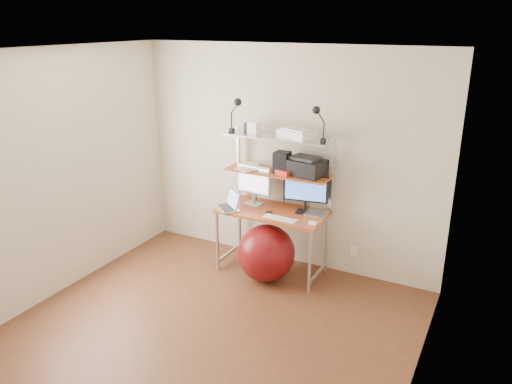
% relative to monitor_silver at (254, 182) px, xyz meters
% --- Properties ---
extents(room, '(3.60, 3.60, 3.60)m').
position_rel_monitor_silver_xyz_m(room, '(0.28, -1.53, 0.25)').
color(room, brown).
rests_on(room, ground).
extents(computer_desk, '(1.20, 0.60, 1.57)m').
position_rel_monitor_silver_xyz_m(computer_desk, '(0.28, -0.03, -0.05)').
color(computer_desk, '#AA5421').
rests_on(computer_desk, ground).
extents(desktop, '(1.20, 0.60, 0.00)m').
position_rel_monitor_silver_xyz_m(desktop, '(0.28, -0.09, -0.26)').
color(desktop, '#AA5421').
rests_on(desktop, computer_desk).
extents(mid_shelf, '(1.18, 0.34, 0.00)m').
position_rel_monitor_silver_xyz_m(mid_shelf, '(0.28, 0.04, 0.15)').
color(mid_shelf, '#AA5421').
rests_on(mid_shelf, computer_desk).
extents(top_shelf, '(1.18, 0.34, 0.00)m').
position_rel_monitor_silver_xyz_m(top_shelf, '(0.28, 0.04, 0.55)').
color(top_shelf, '#BBBBC0').
rests_on(top_shelf, computer_desk).
extents(floor, '(3.60, 3.60, 0.00)m').
position_rel_monitor_silver_xyz_m(floor, '(0.28, -1.53, -1.00)').
color(floor, brown).
rests_on(floor, ground).
extents(wall_outlet, '(0.08, 0.01, 0.12)m').
position_rel_monitor_silver_xyz_m(wall_outlet, '(1.13, 0.25, -0.70)').
color(wall_outlet, white).
rests_on(wall_outlet, room).
extents(monitor_silver, '(0.44, 0.18, 0.49)m').
position_rel_monitor_silver_xyz_m(monitor_silver, '(0.00, 0.00, 0.00)').
color(monitor_silver, silver).
rests_on(monitor_silver, desktop).
extents(monitor_black, '(0.49, 0.17, 0.49)m').
position_rel_monitor_silver_xyz_m(monitor_black, '(0.62, 0.03, -0.01)').
color(monitor_black, black).
rests_on(monitor_black, desktop).
extents(laptop, '(0.38, 0.38, 0.26)m').
position_rel_monitor_silver_xyz_m(laptop, '(-0.17, -0.26, -0.22)').
color(laptop, '#BBBCC0').
rests_on(laptop, desktop).
extents(keyboard, '(0.38, 0.13, 0.01)m').
position_rel_monitor_silver_xyz_m(keyboard, '(0.46, -0.28, -0.26)').
color(keyboard, white).
rests_on(keyboard, desktop).
extents(mouse, '(0.09, 0.07, 0.02)m').
position_rel_monitor_silver_xyz_m(mouse, '(0.82, -0.24, -0.25)').
color(mouse, white).
rests_on(mouse, desktop).
extents(mac_mini, '(0.24, 0.24, 0.04)m').
position_rel_monitor_silver_xyz_m(mac_mini, '(0.76, -0.01, -0.24)').
color(mac_mini, '#BBBCC0').
rests_on(mac_mini, desktop).
extents(phone, '(0.11, 0.14, 0.01)m').
position_rel_monitor_silver_xyz_m(phone, '(0.29, -0.20, -0.26)').
color(phone, black).
rests_on(phone, desktop).
extents(printer, '(0.47, 0.36, 0.20)m').
position_rel_monitor_silver_xyz_m(printer, '(0.58, 0.07, 0.24)').
color(printer, black).
rests_on(printer, mid_shelf).
extents(nas_cube, '(0.16, 0.16, 0.23)m').
position_rel_monitor_silver_xyz_m(nas_cube, '(0.33, 0.03, 0.27)').
color(nas_cube, black).
rests_on(nas_cube, mid_shelf).
extents(red_box, '(0.22, 0.18, 0.05)m').
position_rel_monitor_silver_xyz_m(red_box, '(0.38, -0.02, 0.18)').
color(red_box, red).
rests_on(red_box, mid_shelf).
extents(scanner, '(0.43, 0.35, 0.10)m').
position_rel_monitor_silver_xyz_m(scanner, '(0.49, 0.05, 0.60)').
color(scanner, white).
rests_on(scanner, top_shelf).
extents(box_white, '(0.13, 0.11, 0.14)m').
position_rel_monitor_silver_xyz_m(box_white, '(0.01, -0.01, 0.62)').
color(box_white, white).
rests_on(box_white, top_shelf).
extents(box_grey, '(0.11, 0.11, 0.10)m').
position_rel_monitor_silver_xyz_m(box_grey, '(-0.08, 0.07, 0.60)').
color(box_grey, '#2B2B2D').
rests_on(box_grey, top_shelf).
extents(clip_lamp_left, '(0.15, 0.09, 0.39)m').
position_rel_monitor_silver_xyz_m(clip_lamp_left, '(-0.18, -0.05, 0.83)').
color(clip_lamp_left, black).
rests_on(clip_lamp_left, top_shelf).
extents(clip_lamp_right, '(0.15, 0.08, 0.37)m').
position_rel_monitor_silver_xyz_m(clip_lamp_right, '(0.75, -0.06, 0.82)').
color(clip_lamp_right, black).
rests_on(clip_lamp_right, top_shelf).
extents(exercise_ball, '(0.63, 0.63, 0.63)m').
position_rel_monitor_silver_xyz_m(exercise_ball, '(0.31, -0.30, -0.69)').
color(exercise_ball, maroon).
rests_on(exercise_ball, floor).
extents(paper_stack, '(0.37, 0.43, 0.02)m').
position_rel_monitor_silver_xyz_m(paper_stack, '(-0.08, 0.04, 0.16)').
color(paper_stack, white).
rests_on(paper_stack, mid_shelf).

